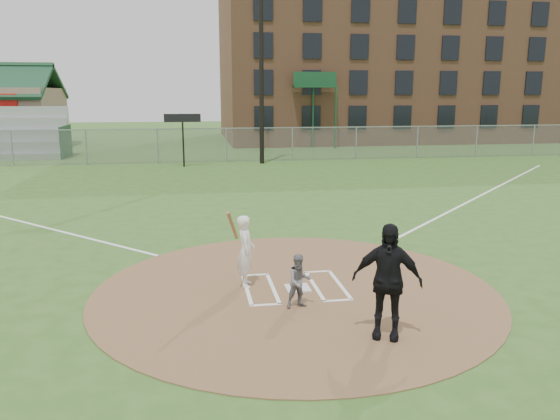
{
  "coord_description": "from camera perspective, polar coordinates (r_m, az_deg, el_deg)",
  "views": [
    {
      "loc": [
        -2.04,
        -10.62,
        4.05
      ],
      "look_at": [
        0.0,
        2.0,
        1.3
      ],
      "focal_mm": 35.0,
      "sensor_mm": 36.0,
      "label": 1
    }
  ],
  "objects": [
    {
      "name": "home_plate",
      "position": [
        11.57,
        1.86,
        -8.16
      ],
      "size": [
        0.5,
        0.5,
        0.03
      ],
      "primitive_type": "cube",
      "rotation": [
        0.0,
        0.0,
        0.01
      ],
      "color": "silver",
      "rests_on": "dirt_circle"
    },
    {
      "name": "scoreboard_sign",
      "position": [
        30.87,
        -10.15,
        8.87
      ],
      "size": [
        2.0,
        0.1,
        2.93
      ],
      "color": "black",
      "rests_on": "ground"
    },
    {
      "name": "foul_line_first",
      "position": [
        22.88,
        19.85,
        1.23
      ],
      "size": [
        17.04,
        17.04,
        0.01
      ],
      "primitive_type": "cube",
      "rotation": [
        0.0,
        0.0,
        -0.79
      ],
      "color": "white",
      "rests_on": "ground"
    },
    {
      "name": "batter_at_plate",
      "position": [
        11.54,
        -3.61,
        -4.26
      ],
      "size": [
        0.66,
        0.99,
        1.78
      ],
      "color": "white",
      "rests_on": "dirt_circle"
    },
    {
      "name": "catcher",
      "position": [
        10.48,
        2.05,
        -7.43
      ],
      "size": [
        0.58,
        0.49,
        1.04
      ],
      "primitive_type": "imported",
      "rotation": [
        0.0,
        0.0,
        0.2
      ],
      "color": "slate",
      "rests_on": "dirt_circle"
    },
    {
      "name": "batters_boxes",
      "position": [
        11.68,
        1.46,
        -8.03
      ],
      "size": [
        2.08,
        1.88,
        0.01
      ],
      "color": "white",
      "rests_on": "dirt_circle"
    },
    {
      "name": "ground",
      "position": [
        11.55,
        1.6,
        -8.4
      ],
      "size": [
        140.0,
        140.0,
        0.0
      ],
      "primitive_type": "plane",
      "color": "#30591E",
      "rests_on": "ground"
    },
    {
      "name": "dirt_circle",
      "position": [
        11.55,
        1.6,
        -8.35
      ],
      "size": [
        8.4,
        8.4,
        0.02
      ],
      "primitive_type": "cylinder",
      "color": "brown",
      "rests_on": "ground"
    },
    {
      "name": "umpire",
      "position": [
        9.28,
        11.11,
        -7.27
      ],
      "size": [
        1.25,
        0.91,
        1.97
      ],
      "primitive_type": "imported",
      "rotation": [
        0.0,
        0.0,
        -0.42
      ],
      "color": "black",
      "rests_on": "dirt_circle"
    },
    {
      "name": "outfield_fence",
      "position": [
        32.83,
        -5.62,
        6.78
      ],
      "size": [
        56.08,
        0.08,
        2.03
      ],
      "color": "slate",
      "rests_on": "ground"
    },
    {
      "name": "bleachers",
      "position": [
        38.5,
        -25.93,
        7.27
      ],
      "size": [
        6.08,
        3.2,
        3.2
      ],
      "color": "#B7BABF",
      "rests_on": "ground"
    },
    {
      "name": "brick_warehouse",
      "position": [
        51.94,
        11.6,
        15.72
      ],
      "size": [
        30.0,
        17.17,
        15.0
      ],
      "color": "#905A3E",
      "rests_on": "ground"
    },
    {
      "name": "light_pole",
      "position": [
        31.98,
        -1.98,
        16.73
      ],
      "size": [
        1.2,
        0.3,
        12.22
      ],
      "color": "black",
      "rests_on": "ground"
    }
  ]
}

